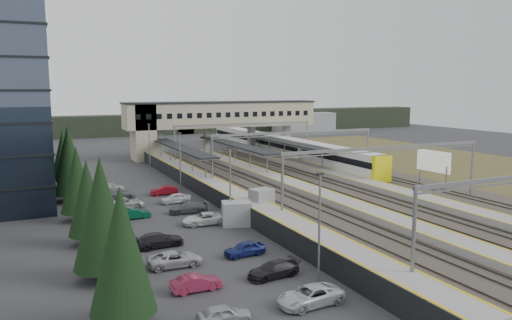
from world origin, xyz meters
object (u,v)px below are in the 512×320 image
relay_cabin_far (262,198)px  billboard (433,162)px  train (280,146)px  footbridge (210,118)px  relay_cabin_near (237,214)px

relay_cabin_far → billboard: size_ratio=0.47×
train → footbridge: bearing=149.0°
relay_cabin_near → footbridge: size_ratio=0.08×
relay_cabin_near → billboard: 34.14m
relay_cabin_far → footbridge: size_ratio=0.07×
relay_cabin_far → billboard: bearing=2.8°
train → billboard: bearing=-80.8°
footbridge → train: size_ratio=0.62×
relay_cabin_near → billboard: billboard is taller
footbridge → train: (12.30, -7.40, -5.71)m
relay_cabin_far → train: bearing=59.6°
billboard → train: bearing=99.2°
relay_cabin_near → train: size_ratio=0.05×
relay_cabin_far → billboard: billboard is taller
footbridge → billboard: bearing=-67.3°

